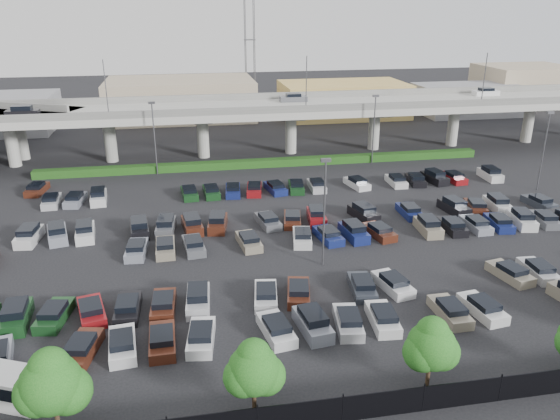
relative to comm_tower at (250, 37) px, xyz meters
The scene contains 9 objects.
ground 75.73m from the comm_tower, 93.09° to the right, with size 280.00×280.00×0.00m, color black.
overpass 43.09m from the comm_tower, 95.78° to the right, with size 150.00×13.00×15.80m.
hedge 51.42m from the comm_tower, 94.67° to the right, with size 66.00×1.60×1.10m, color #194012.
fence 103.13m from the comm_tower, 92.28° to the right, with size 70.00×0.10×2.00m.
tree_row 101.30m from the comm_tower, 91.88° to the right, with size 65.07×3.66×5.94m.
parked_cars 79.12m from the comm_tower, 93.71° to the right, with size 63.08×41.64×1.67m.
light_poles 73.06m from the comm_tower, 96.44° to the right, with size 66.90×48.38×10.30m.
distant_buildings 18.96m from the comm_tower, 55.50° to the right, with size 138.00×24.00×9.00m.
comm_tower is the anchor object (origin of this frame).
Camera 1 is at (-12.14, -52.36, 23.11)m, focal length 35.00 mm.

